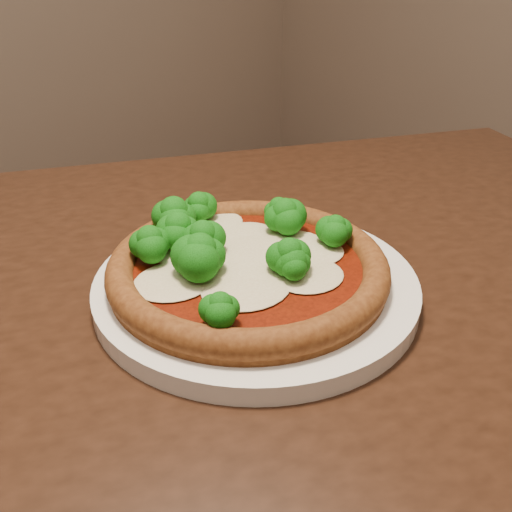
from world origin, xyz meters
TOP-DOWN VIEW (x-y plane):
  - dining_table at (0.24, 0.16)m, footprint 1.45×1.24m
  - plate at (0.32, 0.14)m, footprint 0.30×0.30m
  - pizza at (0.31, 0.15)m, footprint 0.26×0.26m

SIDE VIEW (x-z plane):
  - dining_table at x=0.24m, z-range 0.28..1.03m
  - plate at x=0.32m, z-range 0.75..0.77m
  - pizza at x=0.31m, z-range 0.75..0.82m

